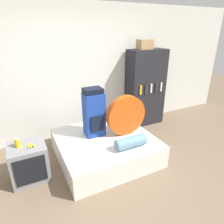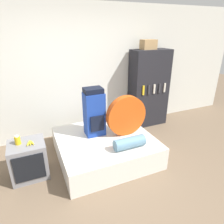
{
  "view_description": "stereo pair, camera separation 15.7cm",
  "coord_description": "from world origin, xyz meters",
  "px_view_note": "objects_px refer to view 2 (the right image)",
  "views": [
    {
      "loc": [
        -1.15,
        -1.87,
        2.13
      ],
      "look_at": [
        0.21,
        0.87,
        0.84
      ],
      "focal_mm": 32.0,
      "sensor_mm": 36.0,
      "label": 1
    },
    {
      "loc": [
        -1.01,
        -1.94,
        2.13
      ],
      "look_at": [
        0.21,
        0.87,
        0.84
      ],
      "focal_mm": 32.0,
      "sensor_mm": 36.0,
      "label": 2
    }
  ],
  "objects_px": {
    "tent_bag": "(126,116)",
    "cardboard_box": "(148,44)",
    "canister": "(17,140)",
    "sleeping_roll": "(129,143)",
    "bookshelf": "(149,89)",
    "television": "(29,160)",
    "backpack": "(94,113)"
  },
  "relations": [
    {
      "from": "sleeping_roll",
      "to": "bookshelf",
      "type": "bearing_deg",
      "value": 48.13
    },
    {
      "from": "television",
      "to": "cardboard_box",
      "type": "height_order",
      "value": "cardboard_box"
    },
    {
      "from": "backpack",
      "to": "tent_bag",
      "type": "relative_size",
      "value": 1.19
    },
    {
      "from": "cardboard_box",
      "to": "backpack",
      "type": "bearing_deg",
      "value": -154.61
    },
    {
      "from": "canister",
      "to": "bookshelf",
      "type": "relative_size",
      "value": 0.08
    },
    {
      "from": "canister",
      "to": "cardboard_box",
      "type": "relative_size",
      "value": 0.45
    },
    {
      "from": "sleeping_roll",
      "to": "television",
      "type": "relative_size",
      "value": 0.88
    },
    {
      "from": "backpack",
      "to": "bookshelf",
      "type": "height_order",
      "value": "bookshelf"
    },
    {
      "from": "canister",
      "to": "cardboard_box",
      "type": "bearing_deg",
      "value": 17.59
    },
    {
      "from": "television",
      "to": "bookshelf",
      "type": "xyz_separation_m",
      "value": [
        2.67,
        0.87,
        0.57
      ]
    },
    {
      "from": "bookshelf",
      "to": "sleeping_roll",
      "type": "bearing_deg",
      "value": -131.87
    },
    {
      "from": "tent_bag",
      "to": "cardboard_box",
      "type": "xyz_separation_m",
      "value": [
        0.96,
        0.91,
        1.07
      ]
    },
    {
      "from": "tent_bag",
      "to": "canister",
      "type": "bearing_deg",
      "value": 178.09
    },
    {
      "from": "backpack",
      "to": "cardboard_box",
      "type": "height_order",
      "value": "cardboard_box"
    },
    {
      "from": "canister",
      "to": "bookshelf",
      "type": "height_order",
      "value": "bookshelf"
    },
    {
      "from": "canister",
      "to": "bookshelf",
      "type": "xyz_separation_m",
      "value": [
        2.77,
        0.84,
        0.22
      ]
    },
    {
      "from": "backpack",
      "to": "cardboard_box",
      "type": "relative_size",
      "value": 2.71
    },
    {
      "from": "backpack",
      "to": "tent_bag",
      "type": "distance_m",
      "value": 0.55
    },
    {
      "from": "tent_bag",
      "to": "canister",
      "type": "height_order",
      "value": "tent_bag"
    },
    {
      "from": "tent_bag",
      "to": "television",
      "type": "height_order",
      "value": "tent_bag"
    },
    {
      "from": "sleeping_roll",
      "to": "bookshelf",
      "type": "xyz_separation_m",
      "value": [
        1.19,
        1.33,
        0.38
      ]
    },
    {
      "from": "bookshelf",
      "to": "cardboard_box",
      "type": "height_order",
      "value": "cardboard_box"
    },
    {
      "from": "backpack",
      "to": "bookshelf",
      "type": "bearing_deg",
      "value": 23.92
    },
    {
      "from": "sleeping_roll",
      "to": "cardboard_box",
      "type": "distance_m",
      "value": 2.19
    },
    {
      "from": "television",
      "to": "cardboard_box",
      "type": "xyz_separation_m",
      "value": [
        2.59,
        0.88,
        1.53
      ]
    },
    {
      "from": "television",
      "to": "bookshelf",
      "type": "distance_m",
      "value": 2.87
    },
    {
      "from": "tent_bag",
      "to": "canister",
      "type": "relative_size",
      "value": 5.08
    },
    {
      "from": "sleeping_roll",
      "to": "tent_bag",
      "type": "bearing_deg",
      "value": 70.17
    },
    {
      "from": "backpack",
      "to": "cardboard_box",
      "type": "distance_m",
      "value": 1.91
    },
    {
      "from": "tent_bag",
      "to": "television",
      "type": "bearing_deg",
      "value": 179.03
    },
    {
      "from": "tent_bag",
      "to": "bookshelf",
      "type": "distance_m",
      "value": 1.38
    },
    {
      "from": "canister",
      "to": "cardboard_box",
      "type": "height_order",
      "value": "cardboard_box"
    }
  ]
}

